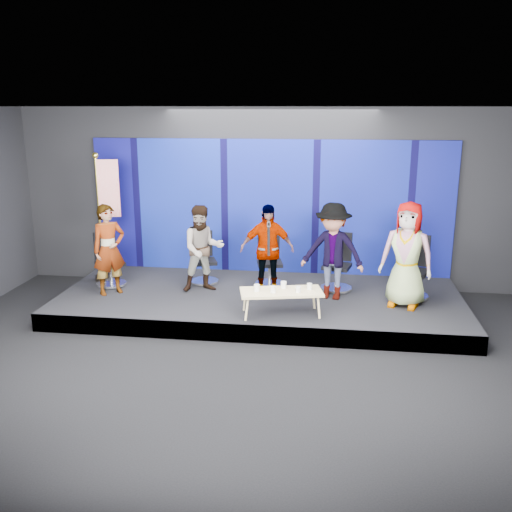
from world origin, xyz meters
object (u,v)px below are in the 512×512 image
object	(u,v)px
panelist_b	(203,249)
mug_e	(309,286)
mug_b	(273,289)
mug_d	(298,289)
flag_stand	(106,214)
chair_a	(110,268)
panelist_e	(407,255)
panelist_a	(109,250)
mug_a	(257,288)
chair_e	(413,277)
mug_c	(284,285)
chair_b	(204,266)
panelist_c	(267,250)
panelist_d	(333,251)
coffee_table	(281,293)
chair_d	(337,271)
chair_c	(269,268)

from	to	relation	value
panelist_b	mug_e	bearing A→B (deg)	-46.27
panelist_b	mug_b	size ratio (longest dim) A/B	14.70
mug_d	flag_stand	world-z (taller)	flag_stand
chair_a	panelist_e	size ratio (longest dim) A/B	0.56
panelist_a	mug_a	world-z (taller)	panelist_a
chair_e	mug_d	distance (m)	2.24
mug_c	mug_e	distance (m)	0.41
panelist_a	chair_e	size ratio (longest dim) A/B	1.47
chair_b	mug_d	xyz separation A→B (m)	(1.86, -1.54, 0.13)
panelist_c	chair_e	size ratio (longest dim) A/B	1.48
chair_b	chair_e	distance (m)	3.77
chair_b	panelist_d	size ratio (longest dim) A/B	0.58
mug_e	chair_e	bearing A→B (deg)	30.54
coffee_table	panelist_c	bearing A→B (deg)	108.73
chair_b	panelist_e	world-z (taller)	panelist_e
chair_b	mug_d	world-z (taller)	chair_b
coffee_table	mug_b	size ratio (longest dim) A/B	13.03
chair_e	panelist_e	bearing A→B (deg)	-92.19
panelist_b	coffee_table	bearing A→B (deg)	-56.08
chair_d	mug_c	distance (m)	1.53
panelist_a	mug_b	xyz separation A→B (m)	(2.95, -0.77, -0.35)
coffee_table	chair_e	bearing A→B (deg)	28.13
panelist_e	flag_stand	bearing A→B (deg)	-168.14
mug_a	flag_stand	xyz separation A→B (m)	(-3.01, 1.47, 0.82)
panelist_c	mug_e	size ratio (longest dim) A/B	16.51
flag_stand	panelist_a	bearing A→B (deg)	-81.82
panelist_d	mug_e	bearing A→B (deg)	-100.77
panelist_e	mug_c	bearing A→B (deg)	-145.18
chair_c	panelist_e	xyz separation A→B (m)	(2.34, -0.83, 0.55)
panelist_e	coffee_table	bearing A→B (deg)	-141.31
panelist_b	panelist_e	xyz separation A→B (m)	(3.46, -0.34, 0.10)
panelist_d	coffee_table	size ratio (longest dim) A/B	1.21
mug_e	mug_d	bearing A→B (deg)	-134.74
chair_e	panelist_d	bearing A→B (deg)	-150.87
chair_a	flag_stand	xyz separation A→B (m)	(-0.12, 0.29, 0.95)
mug_a	mug_d	size ratio (longest dim) A/B	1.13
panelist_e	mug_b	distance (m)	2.28
panelist_c	mug_d	size ratio (longest dim) A/B	16.65
panelist_a	panelist_b	distance (m)	1.62
mug_b	mug_a	bearing A→B (deg)	170.41
chair_a	flag_stand	bearing A→B (deg)	70.16
mug_c	panelist_c	bearing A→B (deg)	113.03
mug_b	mug_e	xyz separation A→B (m)	(0.55, 0.24, -0.00)
chair_d	panelist_e	bearing A→B (deg)	-20.62
panelist_e	coffee_table	xyz separation A→B (m)	(-1.98, -0.69, -0.51)
chair_b	chair_e	world-z (taller)	chair_e
chair_c	chair_d	bearing A→B (deg)	-16.79
chair_b	panelist_d	xyz separation A→B (m)	(2.37, -0.59, 0.52)
panelist_b	flag_stand	size ratio (longest dim) A/B	0.64
chair_c	chair_e	bearing A→B (deg)	-20.23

